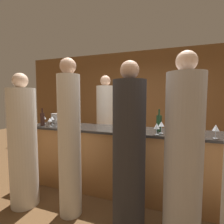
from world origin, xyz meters
TOP-DOWN VIEW (x-y plane):
  - ground_plane at (0.00, 0.00)m, footprint 14.00×14.00m
  - back_wall at (0.00, 2.41)m, footprint 8.00×0.06m
  - bar_counter at (0.00, 0.00)m, footprint 3.44×0.66m
  - bartender at (-0.68, 0.81)m, footprint 0.38×0.38m
  - guest_0 at (0.23, -0.72)m, footprint 0.37×0.37m
  - guest_1 at (-1.25, -0.79)m, footprint 0.37×0.37m
  - guest_3 at (-0.53, -0.74)m, footprint 0.28×0.28m
  - guest_4 at (0.79, -0.77)m, footprint 0.36×0.36m
  - wine_bottle_0 at (-1.46, -0.17)m, footprint 0.07×0.07m
  - wine_bottle_1 at (1.03, -0.05)m, footprint 0.08×0.08m
  - wine_bottle_2 at (0.48, 0.02)m, footprint 0.08×0.08m
  - ice_bucket at (-1.44, 0.17)m, footprint 0.20×0.20m
  - wine_glass_0 at (-1.58, -0.01)m, footprint 0.08×0.08m
  - wine_glass_1 at (1.16, -0.23)m, footprint 0.08×0.08m
  - wine_glass_2 at (-1.13, -0.18)m, footprint 0.08×0.08m
  - wine_glass_3 at (0.48, -0.26)m, footprint 0.08×0.08m
  - wine_glass_4 at (0.53, -0.14)m, footprint 0.08×0.08m
  - wine_glass_5 at (-1.28, -0.20)m, footprint 0.07×0.07m
  - wine_glass_6 at (-1.37, -0.04)m, footprint 0.08×0.08m
  - wine_glass_7 at (0.72, 0.00)m, footprint 0.08×0.08m

SIDE VIEW (x-z plane):
  - ground_plane at x=0.00m, z-range 0.00..0.00m
  - bar_counter at x=0.00m, z-range 0.00..1.01m
  - guest_1 at x=-1.25m, z-range -0.07..1.76m
  - guest_0 at x=0.23m, z-range -0.07..1.83m
  - guest_4 at x=0.79m, z-range -0.07..1.87m
  - bartender at x=-0.68m, z-range -0.07..1.88m
  - guest_3 at x=-0.53m, z-range -0.05..1.93m
  - ice_bucket at x=-1.44m, z-range 1.01..1.19m
  - wine_bottle_1 at x=1.03m, z-range 0.98..1.25m
  - wine_glass_5 at x=-1.28m, z-range 1.05..1.19m
  - wine_glass_7 at x=0.72m, z-range 1.05..1.20m
  - wine_glass_3 at x=0.48m, z-range 1.05..1.20m
  - wine_bottle_0 at x=-1.46m, z-range 0.98..1.28m
  - wine_glass_6 at x=-1.37m, z-range 1.05..1.21m
  - wine_bottle_2 at x=0.48m, z-range 0.97..1.29m
  - wine_glass_0 at x=-1.58m, z-range 1.05..1.22m
  - wine_glass_4 at x=0.53m, z-range 1.06..1.22m
  - wine_glass_1 at x=1.16m, z-range 1.05..1.22m
  - wine_glass_2 at x=-1.13m, z-range 1.06..1.25m
  - back_wall at x=0.00m, z-range 0.00..2.80m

